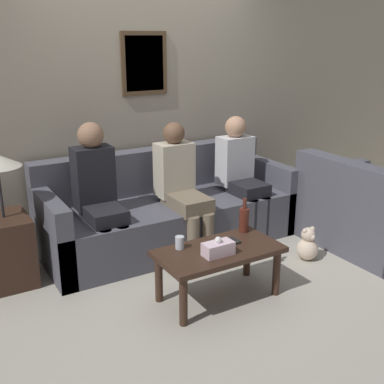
{
  "coord_description": "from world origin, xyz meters",
  "views": [
    {
      "loc": [
        -2.06,
        -3.37,
        1.96
      ],
      "look_at": [
        -0.09,
        -0.05,
        0.7
      ],
      "focal_mm": 45.0,
      "sensor_mm": 36.0,
      "label": 1
    }
  ],
  "objects_px": {
    "couch_side": "(372,217)",
    "wine_bottle": "(244,219)",
    "teddy_bear": "(308,246)",
    "person_middle": "(181,183)",
    "person_left": "(98,190)",
    "couch_main": "(168,212)",
    "drinking_glass": "(180,243)",
    "coffee_table": "(219,257)",
    "person_right": "(241,171)"
  },
  "relations": [
    {
      "from": "coffee_table",
      "to": "person_right",
      "type": "distance_m",
      "value": 1.4
    },
    {
      "from": "person_left",
      "to": "person_middle",
      "type": "distance_m",
      "value": 0.78
    },
    {
      "from": "wine_bottle",
      "to": "person_middle",
      "type": "xyz_separation_m",
      "value": [
        -0.16,
        0.77,
        0.13
      ]
    },
    {
      "from": "couch_main",
      "to": "wine_bottle",
      "type": "height_order",
      "value": "couch_main"
    },
    {
      "from": "person_right",
      "to": "person_middle",
      "type": "bearing_deg",
      "value": -176.34
    },
    {
      "from": "drinking_glass",
      "to": "person_middle",
      "type": "distance_m",
      "value": 0.94
    },
    {
      "from": "couch_side",
      "to": "person_left",
      "type": "xyz_separation_m",
      "value": [
        -2.35,
        0.99,
        0.38
      ]
    },
    {
      "from": "drinking_glass",
      "to": "couch_main",
      "type": "bearing_deg",
      "value": 66.69
    },
    {
      "from": "person_middle",
      "to": "person_right",
      "type": "height_order",
      "value": "person_middle"
    },
    {
      "from": "wine_bottle",
      "to": "drinking_glass",
      "type": "height_order",
      "value": "wine_bottle"
    },
    {
      "from": "couch_side",
      "to": "person_middle",
      "type": "distance_m",
      "value": 1.85
    },
    {
      "from": "coffee_table",
      "to": "person_left",
      "type": "xyz_separation_m",
      "value": [
        -0.56,
        1.04,
        0.34
      ]
    },
    {
      "from": "coffee_table",
      "to": "person_right",
      "type": "xyz_separation_m",
      "value": [
        0.93,
        1.0,
        0.31
      ]
    },
    {
      "from": "couch_main",
      "to": "drinking_glass",
      "type": "xyz_separation_m",
      "value": [
        -0.43,
        -1.0,
        0.16
      ]
    },
    {
      "from": "couch_main",
      "to": "drinking_glass",
      "type": "distance_m",
      "value": 1.11
    },
    {
      "from": "person_right",
      "to": "wine_bottle",
      "type": "bearing_deg",
      "value": -124.39
    },
    {
      "from": "person_left",
      "to": "person_right",
      "type": "relative_size",
      "value": 1.06
    },
    {
      "from": "person_right",
      "to": "couch_side",
      "type": "bearing_deg",
      "value": -48.07
    },
    {
      "from": "person_left",
      "to": "person_right",
      "type": "height_order",
      "value": "person_left"
    },
    {
      "from": "drinking_glass",
      "to": "person_left",
      "type": "distance_m",
      "value": 0.96
    },
    {
      "from": "couch_side",
      "to": "person_left",
      "type": "distance_m",
      "value": 2.58
    },
    {
      "from": "drinking_glass",
      "to": "person_left",
      "type": "bearing_deg",
      "value": 109.54
    },
    {
      "from": "person_left",
      "to": "person_middle",
      "type": "height_order",
      "value": "person_left"
    },
    {
      "from": "drinking_glass",
      "to": "person_right",
      "type": "xyz_separation_m",
      "value": [
        1.18,
        0.84,
        0.19
      ]
    },
    {
      "from": "coffee_table",
      "to": "wine_bottle",
      "type": "height_order",
      "value": "wine_bottle"
    },
    {
      "from": "wine_bottle",
      "to": "teddy_bear",
      "type": "height_order",
      "value": "wine_bottle"
    },
    {
      "from": "drinking_glass",
      "to": "person_middle",
      "type": "bearing_deg",
      "value": 59.85
    },
    {
      "from": "couch_main",
      "to": "teddy_bear",
      "type": "height_order",
      "value": "couch_main"
    },
    {
      "from": "person_middle",
      "to": "person_right",
      "type": "xyz_separation_m",
      "value": [
        0.72,
        0.05,
        0.01
      ]
    },
    {
      "from": "couch_main",
      "to": "person_middle",
      "type": "bearing_deg",
      "value": -81.84
    },
    {
      "from": "coffee_table",
      "to": "wine_bottle",
      "type": "distance_m",
      "value": 0.45
    },
    {
      "from": "coffee_table",
      "to": "teddy_bear",
      "type": "height_order",
      "value": "coffee_table"
    },
    {
      "from": "couch_side",
      "to": "teddy_bear",
      "type": "distance_m",
      "value": 0.74
    },
    {
      "from": "couch_side",
      "to": "wine_bottle",
      "type": "height_order",
      "value": "couch_side"
    },
    {
      "from": "coffee_table",
      "to": "wine_bottle",
      "type": "relative_size",
      "value": 3.36
    },
    {
      "from": "coffee_table",
      "to": "person_right",
      "type": "bearing_deg",
      "value": 47.15
    },
    {
      "from": "couch_side",
      "to": "person_left",
      "type": "bearing_deg",
      "value": 67.14
    },
    {
      "from": "coffee_table",
      "to": "person_right",
      "type": "height_order",
      "value": "person_right"
    },
    {
      "from": "coffee_table",
      "to": "person_left",
      "type": "height_order",
      "value": "person_left"
    },
    {
      "from": "drinking_glass",
      "to": "teddy_bear",
      "type": "xyz_separation_m",
      "value": [
        1.33,
        -0.01,
        -0.33
      ]
    },
    {
      "from": "couch_main",
      "to": "person_right",
      "type": "relative_size",
      "value": 2.06
    },
    {
      "from": "person_left",
      "to": "person_middle",
      "type": "bearing_deg",
      "value": -6.04
    },
    {
      "from": "wine_bottle",
      "to": "teddy_bear",
      "type": "distance_m",
      "value": 0.81
    },
    {
      "from": "coffee_table",
      "to": "person_left",
      "type": "bearing_deg",
      "value": 118.52
    },
    {
      "from": "couch_main",
      "to": "coffee_table",
      "type": "relative_size",
      "value": 2.57
    },
    {
      "from": "person_middle",
      "to": "couch_side",
      "type": "bearing_deg",
      "value": -29.98
    },
    {
      "from": "teddy_bear",
      "to": "person_middle",
      "type": "bearing_deg",
      "value": 137.08
    },
    {
      "from": "teddy_bear",
      "to": "coffee_table",
      "type": "bearing_deg",
      "value": -172.05
    },
    {
      "from": "person_left",
      "to": "teddy_bear",
      "type": "height_order",
      "value": "person_left"
    },
    {
      "from": "person_right",
      "to": "coffee_table",
      "type": "bearing_deg",
      "value": -132.85
    }
  ]
}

